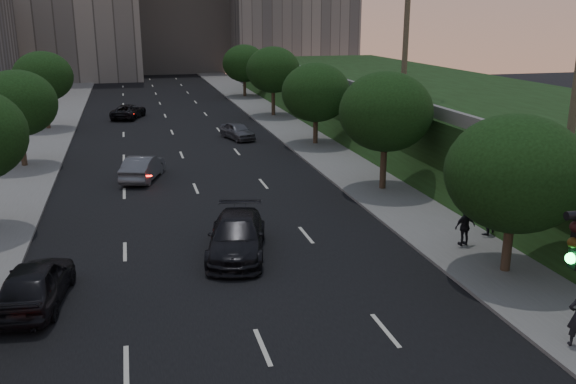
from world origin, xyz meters
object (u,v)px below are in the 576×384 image
object	(u,v)px
sedan_near_left	(35,283)
sedan_far_right	(237,131)
sedan_near_right	(237,236)
pedestrian_b	(488,216)
sedan_far_left	(129,111)
sedan_mid_left	(143,168)
pedestrian_c	(465,227)

from	to	relation	value
sedan_near_left	sedan_far_right	xyz separation A→B (m)	(11.84, 26.97, -0.14)
sedan_near_right	pedestrian_b	xyz separation A→B (m)	(11.23, -0.82, 0.18)
sedan_far_left	sedan_near_right	distance (m)	37.14
sedan_near_right	sedan_near_left	bearing A→B (deg)	-145.73
sedan_mid_left	sedan_far_left	size ratio (longest dim) A/B	0.94
sedan_far_left	sedan_mid_left	bearing A→B (deg)	110.97
sedan_far_left	sedan_near_left	bearing A→B (deg)	104.46
sedan_far_left	sedan_far_right	size ratio (longest dim) A/B	1.23
sedan_mid_left	sedan_far_right	size ratio (longest dim) A/B	1.15
sedan_near_left	sedan_far_left	xyz separation A→B (m)	(3.48, 39.73, -0.14)
sedan_far_left	sedan_near_right	xyz separation A→B (m)	(4.03, -36.92, 0.13)
pedestrian_c	sedan_near_left	bearing A→B (deg)	-1.70
sedan_far_right	pedestrian_b	bearing A→B (deg)	-90.57
sedan_mid_left	sedan_near_right	bearing A→B (deg)	122.43
pedestrian_c	sedan_far_left	bearing A→B (deg)	-75.88
pedestrian_c	sedan_mid_left	bearing A→B (deg)	-54.55
sedan_near_left	sedan_far_left	bearing A→B (deg)	-87.75
sedan_far_left	pedestrian_c	distance (m)	40.99
sedan_mid_left	sedan_near_left	bearing A→B (deg)	93.83
sedan_near_left	sedan_near_right	xyz separation A→B (m)	(7.51, 2.81, -0.01)
sedan_far_left	sedan_far_right	xyz separation A→B (m)	(8.36, -12.76, -0.00)
sedan_near_left	pedestrian_b	world-z (taller)	pedestrian_b
sedan_mid_left	sedan_near_right	world-z (taller)	sedan_near_right
sedan_near_left	sedan_near_right	size ratio (longest dim) A/B	0.86
sedan_near_left	pedestrian_c	bearing A→B (deg)	-169.21
sedan_near_left	sedan_far_left	size ratio (longest dim) A/B	0.98
pedestrian_b	sedan_far_right	bearing A→B (deg)	-93.41
sedan_near_left	sedan_far_left	world-z (taller)	sedan_near_left
sedan_far_left	sedan_far_right	world-z (taller)	sedan_far_left
sedan_far_left	sedan_near_right	bearing A→B (deg)	115.69
pedestrian_b	sedan_near_right	bearing A→B (deg)	-23.04
sedan_mid_left	pedestrian_c	xyz separation A→B (m)	(12.97, -15.08, 0.23)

